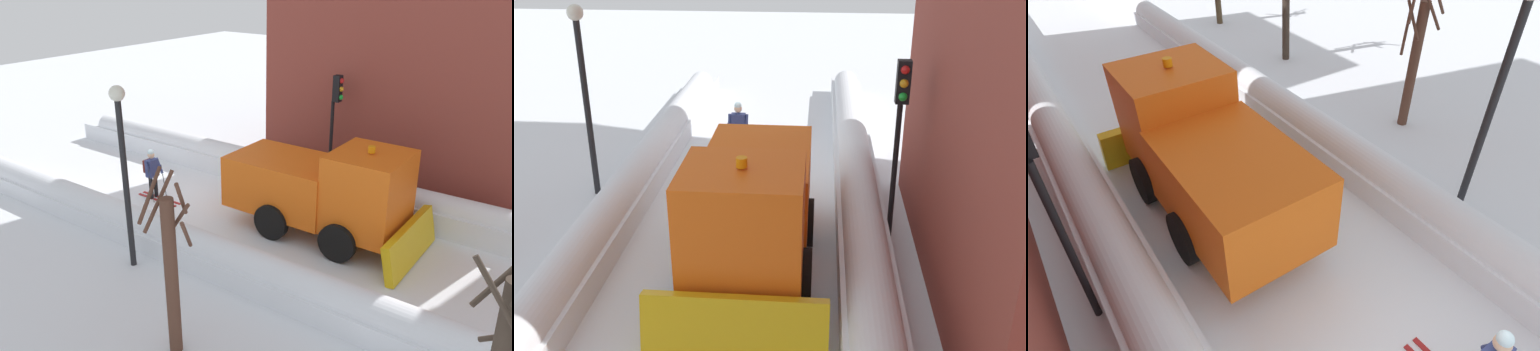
{
  "view_description": "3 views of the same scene",
  "coord_description": "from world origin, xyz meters",
  "views": [
    {
      "loc": [
        12.24,
        12.49,
        7.69
      ],
      "look_at": [
        -0.54,
        3.28,
        1.37
      ],
      "focal_mm": 36.97,
      "sensor_mm": 36.0,
      "label": 1
    },
    {
      "loc": [
        -1.88,
        16.66,
        7.0
      ],
      "look_at": [
        -0.83,
        4.25,
        1.51
      ],
      "focal_mm": 42.07,
      "sensor_mm": 36.0,
      "label": 2
    },
    {
      "loc": [
        -3.4,
        -1.16,
        6.53
      ],
      "look_at": [
        0.17,
        3.93,
        1.69
      ],
      "focal_mm": 29.32,
      "sensor_mm": 36.0,
      "label": 3
    }
  ],
  "objects": [
    {
      "name": "snowbank_left",
      "position": [
        -2.94,
        10.0,
        0.55
      ],
      "size": [
        1.1,
        36.0,
        1.19
      ],
      "color": "white",
      "rests_on": "ground"
    },
    {
      "name": "street_lamp",
      "position": [
        4.01,
        2.4,
        3.18
      ],
      "size": [
        0.4,
        0.4,
        4.99
      ],
      "color": "black",
      "rests_on": "ground"
    },
    {
      "name": "ground_plane",
      "position": [
        0.0,
        10.0,
        0.0
      ],
      "size": [
        80.0,
        80.0,
        0.0
      ],
      "primitive_type": "plane",
      "color": "white"
    },
    {
      "name": "snowbank_right",
      "position": [
        2.94,
        10.0,
        0.45
      ],
      "size": [
        1.1,
        36.0,
        1.03
      ],
      "color": "white",
      "rests_on": "ground"
    },
    {
      "name": "traffic_light_pole",
      "position": [
        -3.6,
        4.43,
        2.99
      ],
      "size": [
        0.28,
        0.42,
        4.26
      ],
      "color": "black",
      "rests_on": "ground"
    },
    {
      "name": "plow_truck",
      "position": [
        -0.58,
        5.75,
        1.48
      ],
      "size": [
        3.2,
        5.98,
        3.12
      ],
      "color": "orange",
      "rests_on": "ground"
    },
    {
      "name": "bare_tree_near",
      "position": [
        5.83,
        5.77,
        1.97
      ],
      "size": [
        1.23,
        1.16,
        4.07
      ],
      "color": "#513326",
      "rests_on": "ground"
    },
    {
      "name": "skier",
      "position": [
        0.52,
        -0.42,
        1.0
      ],
      "size": [
        0.62,
        1.8,
        1.81
      ],
      "color": "black",
      "rests_on": "ground"
    }
  ]
}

